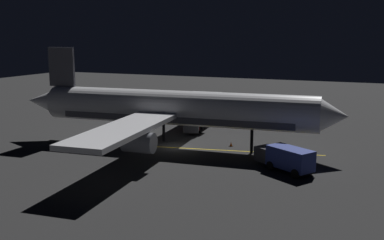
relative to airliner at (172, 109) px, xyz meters
The scene contains 9 objects.
ground_plane 4.78m from the airliner, 94.92° to the left, with size 180.00×180.00×0.20m, color #292929.
apron_guide_stripe 6.56m from the airliner, 96.71° to the left, with size 0.24×26.63×0.01m, color gold.
airliner is the anchor object (origin of this frame).
baggage_truck 15.72m from the airliner, 72.61° to the left, with size 5.19×6.61×2.46m.
catering_truck 10.09m from the airliner, behind, with size 6.74×3.97×2.37m.
ground_crew_worker 14.25m from the airliner, 75.77° to the left, with size 0.40×0.40×1.74m.
traffic_cone_near_left 12.21m from the airliner, 101.00° to the left, with size 0.50×0.50×0.55m.
traffic_cone_near_right 12.30m from the airliner, 87.04° to the left, with size 0.50×0.50×0.55m.
traffic_cone_under_wing 8.43m from the airliner, 115.01° to the left, with size 0.50×0.50×0.55m.
Camera 1 is at (48.24, 22.33, 13.27)m, focal length 42.28 mm.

